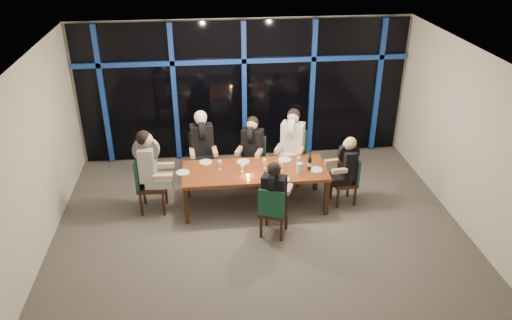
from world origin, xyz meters
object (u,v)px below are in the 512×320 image
at_px(chair_far_mid, 253,157).
at_px(diner_far_left, 202,138).
at_px(chair_end_right, 348,178).
at_px(wine_bottle, 310,164).
at_px(dining_table, 255,173).
at_px(diner_far_right, 292,136).
at_px(water_pitcher, 299,168).
at_px(chair_near_mid, 273,210).
at_px(chair_far_right, 293,153).
at_px(diner_end_right, 346,161).
at_px(diner_far_mid, 252,141).
at_px(diner_near_mid, 275,188).
at_px(chair_end_left, 147,181).
at_px(diner_end_left, 149,160).
at_px(chair_far_left, 202,155).

bearing_deg(chair_far_mid, diner_far_left, -158.57).
distance_m(chair_end_right, wine_bottle, 0.85).
height_order(dining_table, wine_bottle, wine_bottle).
xyz_separation_m(diner_far_right, water_pitcher, (-0.05, -1.04, -0.15)).
relative_size(chair_far_mid, wine_bottle, 2.91).
height_order(chair_far_mid, diner_far_right, diner_far_right).
bearing_deg(chair_near_mid, chair_far_mid, -63.07).
bearing_deg(chair_far_right, water_pitcher, -70.82).
xyz_separation_m(chair_far_right, chair_near_mid, (-0.67, -1.92, -0.06)).
bearing_deg(chair_far_right, diner_end_right, -27.43).
distance_m(diner_far_mid, diner_near_mid, 1.78).
bearing_deg(wine_bottle, chair_far_right, 96.17).
xyz_separation_m(chair_far_right, chair_end_left, (-2.80, -0.86, 0.02)).
xyz_separation_m(dining_table, chair_near_mid, (0.19, -1.00, -0.15)).
bearing_deg(diner_far_left, diner_end_right, -26.39).
height_order(chair_near_mid, diner_far_left, diner_far_left).
bearing_deg(chair_near_mid, diner_far_right, -85.82).
xyz_separation_m(chair_far_right, diner_far_right, (-0.04, -0.08, 0.41)).
relative_size(chair_far_right, water_pitcher, 5.38).
height_order(chair_end_right, diner_far_right, diner_far_right).
bearing_deg(diner_end_left, diner_far_left, -43.28).
bearing_deg(diner_near_mid, diner_far_right, -85.64).
xyz_separation_m(diner_end_right, wine_bottle, (-0.68, -0.05, 0.01)).
bearing_deg(chair_end_right, diner_far_mid, -124.56).
height_order(chair_end_left, diner_far_left, diner_far_left).
bearing_deg(diner_end_left, chair_end_right, -88.81).
relative_size(chair_near_mid, water_pitcher, 4.85).
distance_m(chair_far_left, chair_near_mid, 2.32).
xyz_separation_m(chair_near_mid, diner_far_right, (0.63, 1.84, 0.47)).
distance_m(dining_table, diner_end_right, 1.67).
xyz_separation_m(chair_end_left, diner_far_mid, (1.98, 0.78, 0.32)).
bearing_deg(diner_end_left, wine_bottle, -90.50).
height_order(dining_table, water_pitcher, water_pitcher).
xyz_separation_m(diner_far_left, diner_end_left, (-0.92, -0.88, 0.03)).
relative_size(diner_end_left, water_pitcher, 5.39).
bearing_deg(diner_far_left, chair_end_left, -144.24).
bearing_deg(chair_near_mid, chair_end_left, -3.21).
bearing_deg(diner_end_left, chair_near_mid, -114.21).
relative_size(dining_table, water_pitcher, 13.35).
relative_size(diner_end_left, wine_bottle, 3.17).
bearing_deg(wine_bottle, chair_end_left, 176.49).
distance_m(chair_far_left, diner_near_mid, 2.29).
height_order(dining_table, diner_far_mid, diner_far_mid).
bearing_deg(water_pitcher, diner_near_mid, -148.92).
xyz_separation_m(diner_far_mid, water_pitcher, (0.74, -1.05, -0.07)).
bearing_deg(chair_far_mid, diner_far_right, 16.67).
xyz_separation_m(chair_far_mid, diner_end_right, (1.59, -0.99, 0.33)).
bearing_deg(diner_far_left, chair_near_mid, -65.03).
bearing_deg(diner_end_right, chair_far_mid, -128.40).
bearing_deg(diner_end_left, chair_far_right, -69.27).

